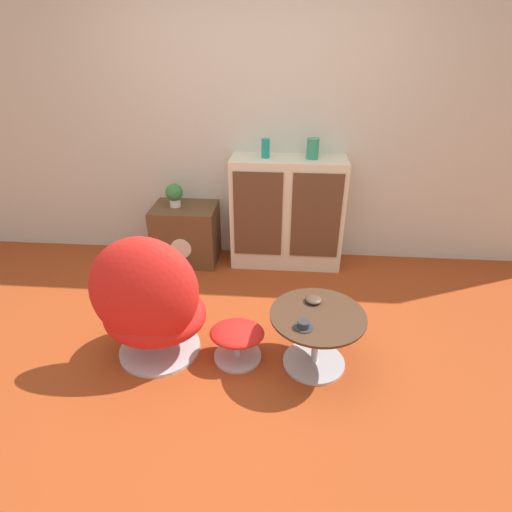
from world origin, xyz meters
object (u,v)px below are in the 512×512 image
coffee_table (316,332)px  bowl (314,299)px  teacup (304,325)px  ottoman (237,337)px  vase_inner_left (313,149)px  tv_console (186,234)px  sideboard (287,213)px  egg_chair (150,305)px  vase_leftmost (266,148)px  potted_plant (174,194)px

coffee_table → bowl: 0.21m
teacup → ottoman: bearing=160.0°
vase_inner_left → bowl: (-0.00, -1.27, -0.69)m
tv_console → bowl: bearing=-46.7°
sideboard → tv_console: size_ratio=1.73×
egg_chair → bowl: egg_chair is taller
tv_console → vase_inner_left: size_ratio=3.44×
vase_inner_left → teacup: 1.70m
tv_console → egg_chair: 1.40m
coffee_table → teacup: (-0.10, -0.14, 0.16)m
vase_inner_left → teacup: bearing=-92.7°
egg_chair → ottoman: size_ratio=2.56×
vase_leftmost → potted_plant: vase_leftmost is taller
tv_console → coffee_table: size_ratio=0.97×
vase_inner_left → potted_plant: (-1.25, -0.04, -0.43)m
bowl → ottoman: bearing=-166.5°
sideboard → teacup: sideboard is taller
ottoman → vase_inner_left: size_ratio=2.14×
egg_chair → teacup: size_ratio=8.07×
egg_chair → potted_plant: egg_chair is taller
egg_chair → bowl: bearing=8.2°
tv_console → teacup: 1.87m
vase_leftmost → potted_plant: (-0.84, -0.04, -0.43)m
sideboard → vase_inner_left: bearing=1.1°
tv_console → coffee_table: bearing=-49.1°
tv_console → potted_plant: size_ratio=2.72×
ottoman → potted_plant: size_ratio=1.69×
tv_console → vase_leftmost: vase_leftmost is taller
vase_leftmost → vase_inner_left: (0.41, 0.00, 0.00)m
egg_chair → vase_inner_left: size_ratio=5.48×
sideboard → vase_leftmost: vase_leftmost is taller
coffee_table → egg_chair: bearing=-179.2°
egg_chair → vase_leftmost: (0.66, 1.43, 0.68)m
sideboard → egg_chair: (-0.86, -1.42, -0.08)m
teacup → sideboard: bearing=94.7°
tv_console → bowl: (1.17, -1.24, 0.15)m
vase_leftmost → potted_plant: bearing=-177.5°
coffee_table → teacup: teacup is taller
vase_leftmost → teacup: vase_leftmost is taller
ottoman → coffee_table: 0.53m
egg_chair → coffee_table: size_ratio=1.54×
sideboard → tv_console: sideboard is taller
egg_chair → vase_inner_left: 1.90m
vase_inner_left → potted_plant: size_ratio=0.79×
teacup → vase_leftmost: bearing=102.1°
sideboard → vase_leftmost: 0.63m
bowl → tv_console: bearing=133.3°
sideboard → potted_plant: 1.06m
tv_console → ottoman: bearing=-63.9°
bowl → potted_plant: bearing=135.2°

